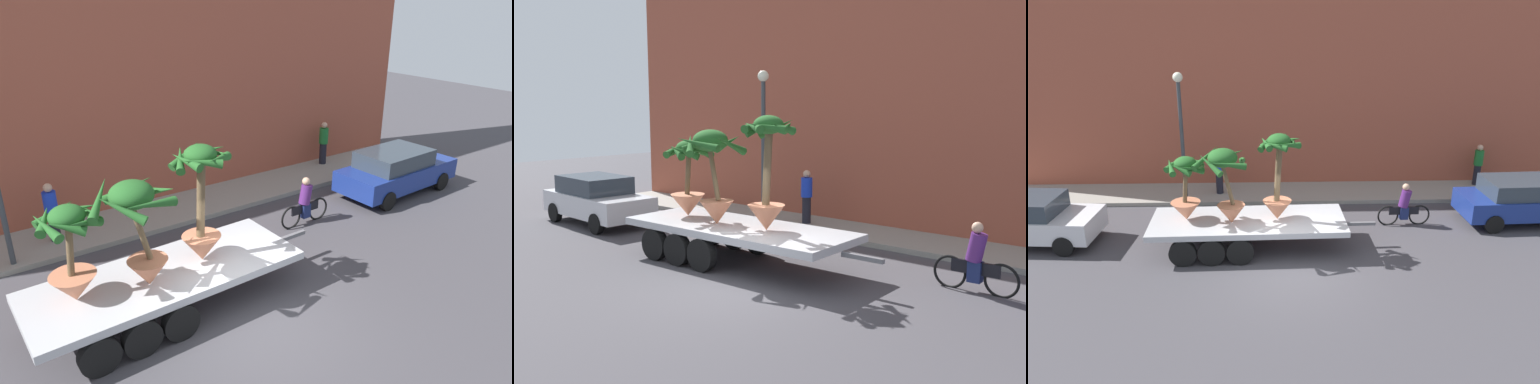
# 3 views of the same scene
# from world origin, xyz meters

# --- Properties ---
(ground_plane) EXTENTS (60.00, 60.00, 0.00)m
(ground_plane) POSITION_xyz_m (0.00, 0.00, 0.00)
(ground_plane) COLOR #423F44
(sidewalk) EXTENTS (24.00, 2.20, 0.15)m
(sidewalk) POSITION_xyz_m (0.00, 6.10, 0.07)
(sidewalk) COLOR gray
(sidewalk) RESTS_ON ground
(building_facade) EXTENTS (24.00, 1.20, 9.89)m
(building_facade) POSITION_xyz_m (0.00, 7.80, 4.95)
(building_facade) COLOR #9E4C38
(building_facade) RESTS_ON ground
(flatbed_trailer) EXTENTS (7.03, 2.41, 0.98)m
(flatbed_trailer) POSITION_xyz_m (-1.57, 1.43, 0.76)
(flatbed_trailer) COLOR #B7BABF
(flatbed_trailer) RESTS_ON ground
(potted_palm_rear) EXTENTS (1.35, 1.39, 2.71)m
(potted_palm_rear) POSITION_xyz_m (-0.38, 1.45, 2.35)
(potted_palm_rear) COLOR #C17251
(potted_palm_rear) RESTS_ON flatbed_trailer
(potted_palm_middle) EXTENTS (1.30, 1.34, 2.02)m
(potted_palm_middle) POSITION_xyz_m (-3.18, 1.50, 1.97)
(potted_palm_middle) COLOR #C17251
(potted_palm_middle) RESTS_ON flatbed_trailer
(potted_palm_front) EXTENTS (1.69, 1.70, 2.34)m
(potted_palm_front) POSITION_xyz_m (-1.91, 1.18, 2.33)
(potted_palm_front) COLOR #C17251
(potted_palm_front) RESTS_ON flatbed_trailer
(cyclist) EXTENTS (1.84, 0.35, 1.54)m
(cyclist) POSITION_xyz_m (4.01, 3.07, 0.67)
(cyclist) COLOR black
(cyclist) RESTS_ON ground
(parked_car) EXTENTS (4.62, 2.05, 1.58)m
(parked_car) POSITION_xyz_m (8.25, 3.20, 0.83)
(parked_car) COLOR navy
(parked_car) RESTS_ON ground
(trailing_car) EXTENTS (4.33, 2.15, 1.58)m
(trailing_car) POSITION_xyz_m (-8.29, 2.03, 0.83)
(trailing_car) COLOR silver
(trailing_car) RESTS_ON ground
(pedestrian_near_gate) EXTENTS (0.36, 0.36, 1.71)m
(pedestrian_near_gate) POSITION_xyz_m (7.97, 6.66, 1.04)
(pedestrian_near_gate) COLOR black
(pedestrian_near_gate) RESTS_ON sidewalk
(pedestrian_far_left) EXTENTS (0.36, 0.36, 1.71)m
(pedestrian_far_left) POSITION_xyz_m (-2.61, 5.98, 1.04)
(pedestrian_far_left) COLOR black
(pedestrian_far_left) RESTS_ON sidewalk
(street_lamp) EXTENTS (0.36, 0.36, 4.83)m
(street_lamp) POSITION_xyz_m (-3.85, 5.30, 3.23)
(street_lamp) COLOR #383D42
(street_lamp) RESTS_ON sidewalk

